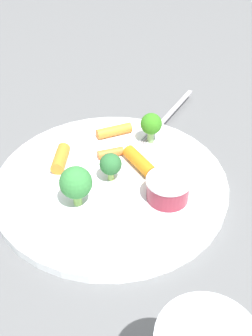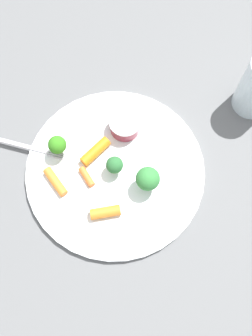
{
  "view_description": "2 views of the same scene",
  "coord_description": "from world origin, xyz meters",
  "px_view_note": "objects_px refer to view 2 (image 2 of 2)",
  "views": [
    {
      "loc": [
        -0.27,
        0.28,
        0.35
      ],
      "look_at": [
        -0.01,
        -0.01,
        0.03
      ],
      "focal_mm": 42.45,
      "sensor_mm": 36.0,
      "label": 1
    },
    {
      "loc": [
        0.18,
        0.11,
        0.63
      ],
      "look_at": [
        -0.01,
        0.02,
        0.03
      ],
      "focal_mm": 41.94,
      "sensor_mm": 36.0,
      "label": 2
    }
  ],
  "objects_px": {
    "plate": "(115,171)",
    "sauce_cup": "(125,125)",
    "broccoli_floret_0": "(57,145)",
    "carrot_stick_0": "(87,177)",
    "broccoli_floret_2": "(111,167)",
    "carrot_stick_3": "(95,151)",
    "carrot_stick_1": "(105,212)",
    "fork": "(17,144)",
    "broccoli_floret_1": "(149,177)",
    "carrot_stick_2": "(55,182)"
  },
  "relations": [
    {
      "from": "plate",
      "to": "carrot_stick_2",
      "type": "distance_m",
      "value": 0.1
    },
    {
      "from": "broccoli_floret_0",
      "to": "carrot_stick_1",
      "type": "height_order",
      "value": "broccoli_floret_0"
    },
    {
      "from": "broccoli_floret_1",
      "to": "carrot_stick_0",
      "type": "distance_m",
      "value": 0.1
    },
    {
      "from": "broccoli_floret_1",
      "to": "fork",
      "type": "distance_m",
      "value": 0.23
    },
    {
      "from": "broccoli_floret_1",
      "to": "fork",
      "type": "height_order",
      "value": "broccoli_floret_1"
    },
    {
      "from": "carrot_stick_0",
      "to": "fork",
      "type": "xyz_separation_m",
      "value": [
        0.0,
        -0.13,
        -0.0
      ]
    },
    {
      "from": "sauce_cup",
      "to": "broccoli_floret_0",
      "type": "distance_m",
      "value": 0.12
    },
    {
      "from": "sauce_cup",
      "to": "fork",
      "type": "height_order",
      "value": "sauce_cup"
    },
    {
      "from": "broccoli_floret_2",
      "to": "carrot_stick_3",
      "type": "height_order",
      "value": "broccoli_floret_2"
    },
    {
      "from": "carrot_stick_1",
      "to": "fork",
      "type": "distance_m",
      "value": 0.19
    },
    {
      "from": "plate",
      "to": "sauce_cup",
      "type": "bearing_deg",
      "value": -165.77
    },
    {
      "from": "plate",
      "to": "broccoli_floret_2",
      "type": "bearing_deg",
      "value": -31.68
    },
    {
      "from": "plate",
      "to": "carrot_stick_3",
      "type": "bearing_deg",
      "value": -105.79
    },
    {
      "from": "carrot_stick_1",
      "to": "carrot_stick_0",
      "type": "bearing_deg",
      "value": -125.52
    },
    {
      "from": "sauce_cup",
      "to": "broccoli_floret_2",
      "type": "bearing_deg",
      "value": 11.27
    },
    {
      "from": "broccoli_floret_0",
      "to": "broccoli_floret_2",
      "type": "distance_m",
      "value": 0.1
    },
    {
      "from": "broccoli_floret_2",
      "to": "carrot_stick_3",
      "type": "bearing_deg",
      "value": -113.3
    },
    {
      "from": "plate",
      "to": "broccoli_floret_1",
      "type": "distance_m",
      "value": 0.07
    },
    {
      "from": "plate",
      "to": "broccoli_floret_1",
      "type": "height_order",
      "value": "broccoli_floret_1"
    },
    {
      "from": "carrot_stick_1",
      "to": "broccoli_floret_0",
      "type": "bearing_deg",
      "value": -116.96
    },
    {
      "from": "sauce_cup",
      "to": "broccoli_floret_0",
      "type": "relative_size",
      "value": 1.17
    },
    {
      "from": "sauce_cup",
      "to": "carrot_stick_2",
      "type": "distance_m",
      "value": 0.15
    },
    {
      "from": "sauce_cup",
      "to": "broccoli_floret_2",
      "type": "height_order",
      "value": "broccoli_floret_2"
    },
    {
      "from": "sauce_cup",
      "to": "broccoli_floret_0",
      "type": "xyz_separation_m",
      "value": [
        0.09,
        -0.08,
        0.01
      ]
    },
    {
      "from": "carrot_stick_2",
      "to": "carrot_stick_3",
      "type": "distance_m",
      "value": 0.08
    },
    {
      "from": "sauce_cup",
      "to": "broccoli_floret_0",
      "type": "bearing_deg",
      "value": -41.98
    },
    {
      "from": "broccoli_floret_0",
      "to": "carrot_stick_0",
      "type": "height_order",
      "value": "broccoli_floret_0"
    },
    {
      "from": "plate",
      "to": "carrot_stick_2",
      "type": "height_order",
      "value": "carrot_stick_2"
    },
    {
      "from": "plate",
      "to": "carrot_stick_3",
      "type": "xyz_separation_m",
      "value": [
        -0.01,
        -0.04,
        0.01
      ]
    },
    {
      "from": "plate",
      "to": "broccoli_floret_1",
      "type": "xyz_separation_m",
      "value": [
        -0.0,
        0.06,
        0.04
      ]
    },
    {
      "from": "plate",
      "to": "sauce_cup",
      "type": "distance_m",
      "value": 0.08
    },
    {
      "from": "broccoli_floret_1",
      "to": "carrot_stick_2",
      "type": "bearing_deg",
      "value": -63.64
    },
    {
      "from": "carrot_stick_0",
      "to": "carrot_stick_1",
      "type": "height_order",
      "value": "carrot_stick_1"
    },
    {
      "from": "carrot_stick_3",
      "to": "broccoli_floret_0",
      "type": "bearing_deg",
      "value": -65.95
    },
    {
      "from": "carrot_stick_3",
      "to": "broccoli_floret_2",
      "type": "bearing_deg",
      "value": 66.7
    },
    {
      "from": "carrot_stick_2",
      "to": "broccoli_floret_0",
      "type": "bearing_deg",
      "value": -157.2
    },
    {
      "from": "carrot_stick_0",
      "to": "carrot_stick_3",
      "type": "distance_m",
      "value": 0.05
    },
    {
      "from": "carrot_stick_0",
      "to": "carrot_stick_2",
      "type": "height_order",
      "value": "carrot_stick_2"
    },
    {
      "from": "broccoli_floret_1",
      "to": "carrot_stick_3",
      "type": "height_order",
      "value": "broccoli_floret_1"
    },
    {
      "from": "carrot_stick_0",
      "to": "broccoli_floret_1",
      "type": "bearing_deg",
      "value": 111.15
    },
    {
      "from": "broccoli_floret_1",
      "to": "carrot_stick_0",
      "type": "height_order",
      "value": "broccoli_floret_1"
    },
    {
      "from": "fork",
      "to": "broccoli_floret_2",
      "type": "bearing_deg",
      "value": 99.65
    },
    {
      "from": "broccoli_floret_0",
      "to": "carrot_stick_3",
      "type": "height_order",
      "value": "broccoli_floret_0"
    },
    {
      "from": "broccoli_floret_2",
      "to": "carrot_stick_1",
      "type": "distance_m",
      "value": 0.07
    },
    {
      "from": "carrot_stick_1",
      "to": "carrot_stick_2",
      "type": "xyz_separation_m",
      "value": [
        -0.01,
        -0.1,
        -0.0
      ]
    },
    {
      "from": "broccoli_floret_0",
      "to": "carrot_stick_2",
      "type": "relative_size",
      "value": 0.88
    },
    {
      "from": "carrot_stick_0",
      "to": "fork",
      "type": "relative_size",
      "value": 0.2
    },
    {
      "from": "carrot_stick_1",
      "to": "fork",
      "type": "bearing_deg",
      "value": -101.65
    },
    {
      "from": "plate",
      "to": "carrot_stick_1",
      "type": "xyz_separation_m",
      "value": [
        0.07,
        0.02,
        0.01
      ]
    },
    {
      "from": "sauce_cup",
      "to": "fork",
      "type": "bearing_deg",
      "value": -54.26
    }
  ]
}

